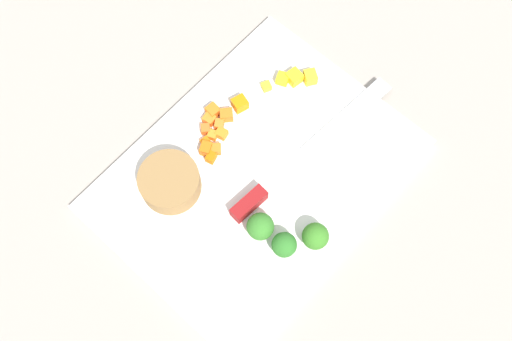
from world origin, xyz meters
TOP-DOWN VIEW (x-y plane):
  - ground_plane at (0.00, 0.00)m, footprint 4.00×4.00m
  - cutting_board at (0.00, 0.00)m, footprint 0.42×0.32m
  - prep_bowl at (-0.09, 0.07)m, footprint 0.08×0.08m
  - chef_knife at (0.02, -0.03)m, footprint 0.31×0.05m
  - carrot_dice_0 at (-0.03, 0.06)m, footprint 0.02×0.01m
  - carrot_dice_1 at (-0.00, 0.08)m, footprint 0.02×0.02m
  - carrot_dice_2 at (-0.01, 0.08)m, footprint 0.01×0.01m
  - carrot_dice_3 at (0.03, 0.11)m, footprint 0.02×0.02m
  - carrot_dice_4 at (0.04, 0.09)m, footprint 0.02×0.02m
  - carrot_dice_5 at (-0.00, 0.10)m, footprint 0.02×0.02m
  - carrot_dice_6 at (0.02, 0.10)m, footprint 0.02×0.02m
  - carrot_dice_7 at (-0.01, 0.07)m, footprint 0.02×0.02m
  - carrot_dice_8 at (0.02, 0.09)m, footprint 0.02×0.02m
  - carrot_dice_9 at (0.01, 0.08)m, footprint 0.02×0.02m
  - carrot_dice_10 at (-0.02, 0.07)m, footprint 0.02×0.02m
  - carrot_dice_11 at (0.06, 0.09)m, footprint 0.02×0.02m
  - pepper_dice_0 at (0.15, 0.06)m, footprint 0.02×0.02m
  - pepper_dice_1 at (0.14, 0.07)m, footprint 0.02×0.02m
  - pepper_dice_2 at (0.11, 0.08)m, footprint 0.02×0.02m
  - pepper_dice_3 at (0.16, 0.04)m, footprint 0.03×0.03m
  - broccoli_floret_0 at (-0.06, -0.10)m, footprint 0.03×0.03m
  - broccoli_floret_1 at (-0.06, -0.06)m, footprint 0.04×0.04m
  - broccoli_floret_2 at (-0.02, -0.12)m, footprint 0.04×0.04m

SIDE VIEW (x-z plane):
  - ground_plane at x=0.00m, z-range 0.00..0.00m
  - cutting_board at x=0.00m, z-range 0.00..0.01m
  - carrot_dice_2 at x=-0.01m, z-range 0.01..0.02m
  - pepper_dice_2 at x=0.11m, z-range 0.01..0.02m
  - carrot_dice_1 at x=0.00m, z-range 0.01..0.02m
  - carrot_dice_9 at x=0.01m, z-range 0.01..0.02m
  - carrot_dice_6 at x=0.02m, z-range 0.01..0.02m
  - carrot_dice_5 at x=0.00m, z-range 0.01..0.02m
  - carrot_dice_8 at x=0.02m, z-range 0.01..0.02m
  - carrot_dice_7 at x=-0.01m, z-range 0.01..0.02m
  - carrot_dice_0 at x=-0.03m, z-range 0.01..0.03m
  - pepper_dice_1 at x=0.14m, z-range 0.01..0.03m
  - carrot_dice_3 at x=0.03m, z-range 0.01..0.03m
  - carrot_dice_4 at x=0.04m, z-range 0.01..0.03m
  - chef_knife at x=0.02m, z-range 0.01..0.03m
  - pepper_dice_0 at x=0.15m, z-range 0.01..0.03m
  - carrot_dice_10 at x=-0.02m, z-range 0.01..0.03m
  - pepper_dice_3 at x=0.16m, z-range 0.01..0.03m
  - carrot_dice_11 at x=0.06m, z-range 0.01..0.03m
  - prep_bowl at x=-0.09m, z-range 0.01..0.05m
  - broccoli_floret_0 at x=-0.06m, z-range 0.01..0.05m
  - broccoli_floret_1 at x=-0.06m, z-range 0.01..0.05m
  - broccoli_floret_2 at x=-0.02m, z-range 0.01..0.05m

